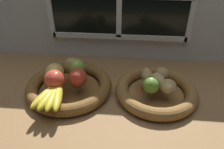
{
  "coord_description": "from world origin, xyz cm",
  "views": [
    {
      "loc": [
        5.78,
        -68.97,
        54.03
      ],
      "look_at": [
        -0.57,
        -0.8,
        8.83
      ],
      "focal_mm": 34.78,
      "sensor_mm": 36.0,
      "label": 1
    }
  ],
  "objects": [
    {
      "name": "fruit_bowl_left",
      "position": [
        -17.78,
        -0.8,
        2.24
      ],
      "size": [
        33.96,
        33.96,
        4.83
      ],
      "color": "brown",
      "rests_on": "ground_plane"
    },
    {
      "name": "potato_small",
      "position": [
        20.14,
        -4.3,
        7.3
      ],
      "size": [
        8.18,
        8.38,
        4.93
      ],
      "primitive_type": "ellipsoid",
      "rotation": [
        0.0,
        0.0,
        4.24
      ],
      "color": "tan",
      "rests_on": "fruit_bowl_right"
    },
    {
      "name": "apple_red_right",
      "position": [
        -13.23,
        -3.22,
        8.33
      ],
      "size": [
        7.01,
        7.01,
        7.01
      ],
      "primitive_type": "sphere",
      "color": "#B73828",
      "rests_on": "fruit_bowl_left"
    },
    {
      "name": "potato_oblong",
      "position": [
        12.72,
        2.25,
        7.25
      ],
      "size": [
        5.24,
        8.41,
        4.84
      ],
      "primitive_type": "ellipsoid",
      "rotation": [
        0.0,
        0.0,
        4.81
      ],
      "color": "#A38451",
      "rests_on": "fruit_bowl_right"
    },
    {
      "name": "pear_brown",
      "position": [
        -17.19,
        3.69,
        8.66
      ],
      "size": [
        7.68,
        7.25,
        7.66
      ],
      "primitive_type": "ellipsoid",
      "rotation": [
        0.0,
        0.0,
        4.44
      ],
      "color": "olive",
      "rests_on": "fruit_bowl_left"
    },
    {
      "name": "back_wall",
      "position": [
        0.0,
        29.77,
        27.88
      ],
      "size": [
        140.0,
        4.6,
        55.0
      ],
      "color": "silver",
      "rests_on": "ground_plane"
    },
    {
      "name": "apple_red_front",
      "position": [
        -21.24,
        -6.01,
        8.68
      ],
      "size": [
        7.7,
        7.7,
        7.7
      ],
      "primitive_type": "sphere",
      "color": "#CC422D",
      "rests_on": "fruit_bowl_left"
    },
    {
      "name": "potato_back",
      "position": [
        18.83,
        4.0,
        7.3
      ],
      "size": [
        5.7,
        6.38,
        4.93
      ],
      "primitive_type": "ellipsoid",
      "rotation": [
        0.0,
        0.0,
        4.64
      ],
      "color": "#A38451",
      "rests_on": "fruit_bowl_right"
    },
    {
      "name": "potato_large",
      "position": [
        16.65,
        -0.8,
        7.33
      ],
      "size": [
        7.82,
        8.69,
        4.99
      ],
      "primitive_type": "ellipsoid",
      "rotation": [
        0.0,
        0.0,
        1.98
      ],
      "color": "tan",
      "rests_on": "fruit_bowl_right"
    },
    {
      "name": "banana_bunch_front",
      "position": [
        -20.47,
        -12.36,
        6.5
      ],
      "size": [
        11.55,
        16.88,
        3.34
      ],
      "color": "gold",
      "rests_on": "fruit_bowl_left"
    },
    {
      "name": "apple_golden_left",
      "position": [
        -22.86,
        -0.78,
        8.42
      ],
      "size": [
        7.18,
        7.18,
        7.18
      ],
      "primitive_type": "sphere",
      "color": "#DBB756",
      "rests_on": "fruit_bowl_left"
    },
    {
      "name": "apple_green_back",
      "position": [
        -15.4,
        3.53,
        8.38
      ],
      "size": [
        7.11,
        7.11,
        7.11
      ],
      "primitive_type": "sphere",
      "color": "#7AA338",
      "rests_on": "fruit_bowl_left"
    },
    {
      "name": "chili_pepper",
      "position": [
        17.42,
        -1.64,
        5.96
      ],
      "size": [
        13.6,
        8.4,
        2.26
      ],
      "primitive_type": "cone",
      "rotation": [
        0.0,
        1.57,
        0.47
      ],
      "color": "red",
      "rests_on": "fruit_bowl_right"
    },
    {
      "name": "lime_near",
      "position": [
        13.83,
        -5.03,
        8.0
      ],
      "size": [
        6.35,
        6.35,
        6.35
      ],
      "primitive_type": "sphere",
      "color": "olive",
      "rests_on": "fruit_bowl_right"
    },
    {
      "name": "fruit_bowl_right",
      "position": [
        16.65,
        -0.8,
        2.24
      ],
      "size": [
        31.69,
        31.69,
        4.83
      ],
      "color": "brown",
      "rests_on": "ground_plane"
    },
    {
      "name": "ground_plane",
      "position": [
        0.0,
        0.0,
        -1.5
      ],
      "size": [
        140.0,
        90.0,
        3.0
      ],
      "primitive_type": "cube",
      "color": "olive"
    }
  ]
}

